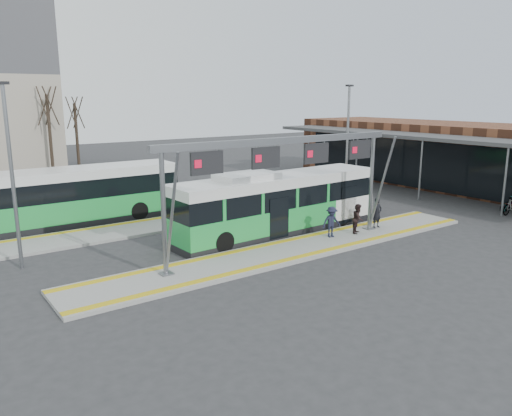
{
  "coord_description": "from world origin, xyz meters",
  "views": [
    {
      "loc": [
        -14.68,
        -17.21,
        7.16
      ],
      "look_at": [
        -0.09,
        3.0,
        1.55
      ],
      "focal_mm": 35.0,
      "sensor_mm": 36.0,
      "label": 1
    }
  ],
  "objects_px": {
    "passenger_c": "(332,222)",
    "gantry": "(287,160)",
    "hero_bus": "(277,204)",
    "passenger_a": "(377,213)",
    "passenger_b": "(358,219)"
  },
  "relations": [
    {
      "from": "gantry",
      "to": "passenger_b",
      "type": "bearing_deg",
      "value": -1.97
    },
    {
      "from": "passenger_b",
      "to": "hero_bus",
      "type": "bearing_deg",
      "value": 103.86
    },
    {
      "from": "gantry",
      "to": "passenger_c",
      "type": "relative_size",
      "value": 8.22
    },
    {
      "from": "passenger_c",
      "to": "gantry",
      "type": "bearing_deg",
      "value": -165.06
    },
    {
      "from": "hero_bus",
      "to": "passenger_a",
      "type": "xyz_separation_m",
      "value": [
        4.67,
        -2.82,
        -0.6
      ]
    },
    {
      "from": "passenger_a",
      "to": "passenger_b",
      "type": "bearing_deg",
      "value": -173.75
    },
    {
      "from": "gantry",
      "to": "passenger_c",
      "type": "height_order",
      "value": "gantry"
    },
    {
      "from": "gantry",
      "to": "passenger_c",
      "type": "xyz_separation_m",
      "value": [
        3.07,
        0.1,
        -3.36
      ]
    },
    {
      "from": "hero_bus",
      "to": "passenger_b",
      "type": "height_order",
      "value": "hero_bus"
    },
    {
      "from": "gantry",
      "to": "passenger_b",
      "type": "xyz_separation_m",
      "value": [
        4.72,
        -0.16,
        -3.38
      ]
    },
    {
      "from": "gantry",
      "to": "hero_bus",
      "type": "height_order",
      "value": "gantry"
    },
    {
      "from": "passenger_c",
      "to": "passenger_a",
      "type": "bearing_deg",
      "value": 11.57
    },
    {
      "from": "passenger_b",
      "to": "gantry",
      "type": "bearing_deg",
      "value": 146.92
    },
    {
      "from": "hero_bus",
      "to": "passenger_a",
      "type": "relative_size",
      "value": 7.71
    },
    {
      "from": "passenger_a",
      "to": "passenger_c",
      "type": "distance_m",
      "value": 3.34
    }
  ]
}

